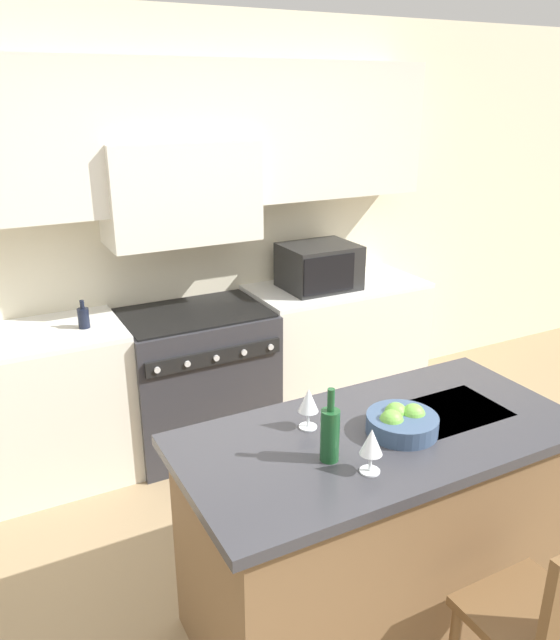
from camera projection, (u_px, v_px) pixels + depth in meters
ground_plane at (350, 636)px, 2.71m from camera, size 10.00×10.00×0.00m
back_cabinetry at (173, 198)px, 3.89m from camera, size 10.00×0.46×2.70m
back_counter at (196, 376)px, 4.07m from camera, size 3.39×0.62×0.94m
range_stove at (197, 379)px, 4.06m from camera, size 0.92×0.70×0.92m
microwave at (319, 266)px, 4.25m from camera, size 0.49×0.41×0.30m
kitchen_island at (375, 526)px, 2.66m from camera, size 1.65×0.80×0.94m
island_chair at (551, 620)px, 2.10m from camera, size 0.42×0.40×0.96m
wine_bottle at (330, 433)px, 2.27m from camera, size 0.07×0.07×0.29m
wine_glass_near at (371, 443)px, 2.20m from camera, size 0.08×0.08×0.17m
wine_glass_far at (308, 402)px, 2.49m from camera, size 0.08×0.08×0.17m
fruit_bowl at (401, 422)px, 2.48m from camera, size 0.29×0.29×0.11m
oil_bottle_on_counter at (84, 317)px, 3.56m from camera, size 0.06×0.06×0.17m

